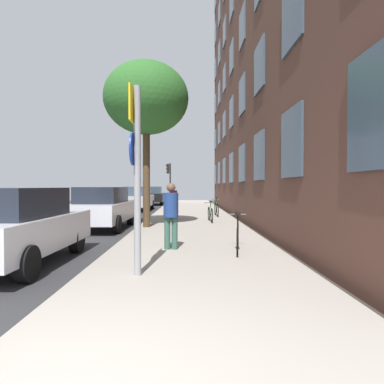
# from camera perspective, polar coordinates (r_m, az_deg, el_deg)

# --- Properties ---
(ground_plane) EXTENTS (41.80, 41.80, 0.00)m
(ground_plane) POSITION_cam_1_polar(r_m,az_deg,el_deg) (17.69, -11.66, -4.40)
(ground_plane) COLOR #332D28
(road_asphalt) EXTENTS (7.00, 38.00, 0.01)m
(road_asphalt) POSITION_cam_1_polar(r_m,az_deg,el_deg) (18.20, -18.18, -4.26)
(road_asphalt) COLOR #2D2D30
(road_asphalt) RESTS_ON ground
(sidewalk) EXTENTS (4.20, 38.00, 0.12)m
(sidewalk) POSITION_cam_1_polar(r_m,az_deg,el_deg) (17.37, -0.21, -4.28)
(sidewalk) COLOR #9E9389
(sidewalk) RESTS_ON ground
(building_facade) EXTENTS (0.56, 27.00, 19.64)m
(building_facade) POSITION_cam_1_polar(r_m,az_deg,el_deg) (18.89, 8.64, 26.65)
(building_facade) COLOR #513328
(building_facade) RESTS_ON ground
(sign_post) EXTENTS (0.16, 0.60, 3.26)m
(sign_post) POSITION_cam_1_polar(r_m,az_deg,el_deg) (5.74, -9.73, 4.75)
(sign_post) COLOR gray
(sign_post) RESTS_ON sidewalk
(traffic_light) EXTENTS (0.43, 0.24, 3.45)m
(traffic_light) POSITION_cam_1_polar(r_m,az_deg,el_deg) (27.28, -4.03, 2.74)
(traffic_light) COLOR black
(traffic_light) RESTS_ON sidewalk
(tree_near) EXTENTS (3.18, 3.18, 6.21)m
(tree_near) POSITION_cam_1_polar(r_m,az_deg,el_deg) (12.93, -7.96, 15.71)
(tree_near) COLOR #4C3823
(tree_near) RESTS_ON sidewalk
(bicycle_0) EXTENTS (0.45, 1.68, 0.94)m
(bicycle_0) POSITION_cam_1_polar(r_m,az_deg,el_deg) (7.88, 7.95, -7.57)
(bicycle_0) COLOR black
(bicycle_0) RESTS_ON sidewalk
(bicycle_1) EXTENTS (0.42, 1.67, 0.91)m
(bicycle_1) POSITION_cam_1_polar(r_m,az_deg,el_deg) (14.33, 3.20, -3.75)
(bicycle_1) COLOR black
(bicycle_1) RESTS_ON sidewalk
(bicycle_2) EXTENTS (0.42, 1.63, 0.96)m
(bicycle_2) POSITION_cam_1_polar(r_m,az_deg,el_deg) (17.02, 4.27, -2.92)
(bicycle_2) COLOR black
(bicycle_2) RESTS_ON sidewalk
(pedestrian_0) EXTENTS (0.46, 0.46, 1.62)m
(pedestrian_0) POSITION_cam_1_polar(r_m,az_deg,el_deg) (8.03, -3.69, -3.40)
(pedestrian_0) COLOR #33594C
(pedestrian_0) RESTS_ON sidewalk
(pedestrian_1) EXTENTS (0.46, 0.46, 1.58)m
(pedestrian_1) POSITION_cam_1_polar(r_m,az_deg,el_deg) (15.32, -3.27, -1.38)
(pedestrian_1) COLOR navy
(pedestrian_1) RESTS_ON sidewalk
(car_0) EXTENTS (1.95, 4.02, 1.62)m
(car_0) POSITION_cam_1_polar(r_m,az_deg,el_deg) (7.77, -28.47, -5.17)
(car_0) COLOR silver
(car_0) RESTS_ON road_asphalt
(car_1) EXTENTS (1.91, 4.25, 1.62)m
(car_1) POSITION_cam_1_polar(r_m,az_deg,el_deg) (13.15, -15.17, -2.60)
(car_1) COLOR silver
(car_1) RESTS_ON road_asphalt
(car_2) EXTENTS (1.90, 4.33, 1.62)m
(car_2) POSITION_cam_1_polar(r_m,az_deg,el_deg) (22.62, -9.46, -1.08)
(car_2) COLOR #B7B7BC
(car_2) RESTS_ON road_asphalt
(car_3) EXTENTS (1.88, 4.16, 1.62)m
(car_3) POSITION_cam_1_polar(r_m,az_deg,el_deg) (29.48, -6.68, -0.59)
(car_3) COLOR black
(car_3) RESTS_ON road_asphalt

